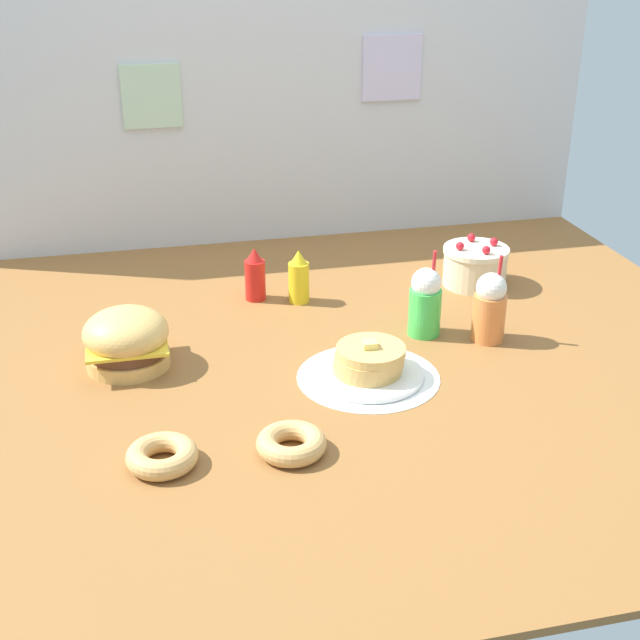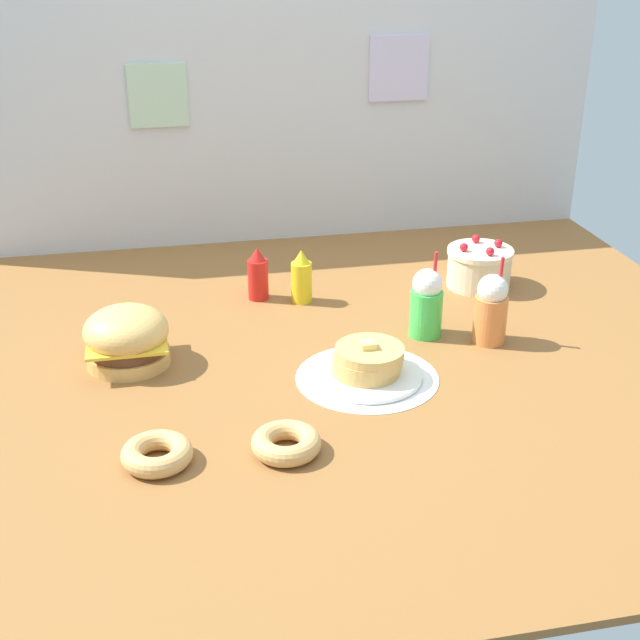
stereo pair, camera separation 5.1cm
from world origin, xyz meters
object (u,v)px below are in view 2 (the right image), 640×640
(mustard_bottle, at_px, (301,278))
(orange_float_cup, at_px, (491,309))
(layer_cake, at_px, (479,267))
(donut_pink_glaze, at_px, (157,453))
(pancake_stack, at_px, (368,364))
(burger, at_px, (127,338))
(cream_soda_cup, at_px, (426,303))
(ketchup_bottle, at_px, (258,275))
(donut_chocolate, at_px, (286,442))

(mustard_bottle, height_order, orange_float_cup, orange_float_cup)
(layer_cake, height_order, donut_pink_glaze, layer_cake)
(pancake_stack, height_order, orange_float_cup, orange_float_cup)
(layer_cake, distance_m, mustard_bottle, 0.61)
(burger, bearing_deg, cream_soda_cup, 0.54)
(mustard_bottle, relative_size, donut_pink_glaze, 1.08)
(layer_cake, xyz_separation_m, mustard_bottle, (-0.60, -0.01, 0.01))
(cream_soda_cup, bearing_deg, mustard_bottle, 134.56)
(ketchup_bottle, xyz_separation_m, mustard_bottle, (0.13, -0.05, 0.00))
(burger, bearing_deg, donut_chocolate, -55.71)
(cream_soda_cup, height_order, orange_float_cup, same)
(ketchup_bottle, xyz_separation_m, donut_pink_glaze, (-0.35, -0.88, -0.06))
(layer_cake, xyz_separation_m, ketchup_bottle, (-0.74, 0.05, 0.01))
(orange_float_cup, bearing_deg, donut_pink_glaze, -155.93)
(burger, bearing_deg, donut_pink_glaze, -83.07)
(layer_cake, relative_size, orange_float_cup, 0.83)
(burger, relative_size, ketchup_bottle, 1.33)
(mustard_bottle, relative_size, donut_chocolate, 1.08)
(donut_chocolate, bearing_deg, donut_pink_glaze, 176.85)
(pancake_stack, distance_m, layer_cake, 0.76)
(orange_float_cup, xyz_separation_m, donut_chocolate, (-0.67, -0.45, -0.08))
(layer_cake, height_order, donut_chocolate, layer_cake)
(pancake_stack, bearing_deg, mustard_bottle, 98.36)
(pancake_stack, relative_size, donut_chocolate, 1.83)
(ketchup_bottle, height_order, mustard_bottle, same)
(orange_float_cup, distance_m, donut_pink_glaze, 1.06)
(burger, xyz_separation_m, donut_chocolate, (0.35, -0.52, -0.05))
(donut_chocolate, bearing_deg, layer_cake, 46.81)
(burger, height_order, mustard_bottle, mustard_bottle)
(donut_pink_glaze, bearing_deg, mustard_bottle, 59.58)
(mustard_bottle, xyz_separation_m, donut_pink_glaze, (-0.49, -0.83, -0.06))
(pancake_stack, bearing_deg, cream_soda_cup, 43.43)
(mustard_bottle, bearing_deg, donut_pink_glaze, -120.42)
(burger, height_order, donut_pink_glaze, burger)
(donut_pink_glaze, bearing_deg, pancake_stack, 27.15)
(layer_cake, bearing_deg, burger, -163.96)
(donut_pink_glaze, relative_size, donut_chocolate, 1.00)
(ketchup_bottle, height_order, cream_soda_cup, cream_soda_cup)
(pancake_stack, relative_size, cream_soda_cup, 1.13)
(ketchup_bottle, xyz_separation_m, orange_float_cup, (0.61, -0.45, 0.02))
(mustard_bottle, distance_m, donut_chocolate, 0.87)
(layer_cake, height_order, ketchup_bottle, ketchup_bottle)
(donut_pink_glaze, height_order, donut_chocolate, same)
(pancake_stack, height_order, ketchup_bottle, ketchup_bottle)
(orange_float_cup, distance_m, donut_chocolate, 0.81)
(burger, xyz_separation_m, cream_soda_cup, (0.86, 0.01, 0.02))
(burger, xyz_separation_m, donut_pink_glaze, (0.06, -0.50, -0.05))
(cream_soda_cup, xyz_separation_m, donut_chocolate, (-0.51, -0.53, -0.08))
(donut_pink_glaze, bearing_deg, ketchup_bottle, 68.13)
(mustard_bottle, bearing_deg, orange_float_cup, -39.47)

